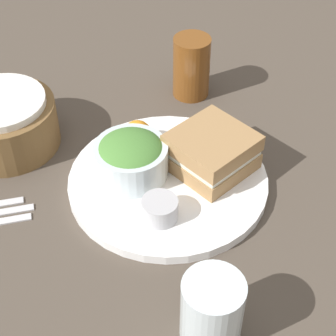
% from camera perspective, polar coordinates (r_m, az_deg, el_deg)
% --- Properties ---
extents(ground_plane, '(4.00, 4.00, 0.00)m').
position_cam_1_polar(ground_plane, '(0.86, 0.00, -1.72)').
color(ground_plane, '#4C4238').
extents(plate, '(0.30, 0.30, 0.02)m').
position_cam_1_polar(plate, '(0.85, 0.00, -1.35)').
color(plate, white).
rests_on(plate, ground_plane).
extents(sandwich, '(0.13, 0.13, 0.06)m').
position_cam_1_polar(sandwich, '(0.85, 4.46, 1.66)').
color(sandwich, '#A37A4C').
rests_on(sandwich, plate).
extents(salad_bowl, '(0.11, 0.11, 0.07)m').
position_cam_1_polar(salad_bowl, '(0.83, -3.78, 1.16)').
color(salad_bowl, silver).
rests_on(salad_bowl, plate).
extents(dressing_cup, '(0.05, 0.05, 0.03)m').
position_cam_1_polar(dressing_cup, '(0.78, -0.84, -4.21)').
color(dressing_cup, '#B7B7BC').
rests_on(dressing_cup, plate).
extents(orange_wedge, '(0.05, 0.05, 0.05)m').
position_cam_1_polar(orange_wedge, '(0.89, -3.09, 3.46)').
color(orange_wedge, orange).
rests_on(orange_wedge, plate).
extents(drink_glass, '(0.07, 0.07, 0.11)m').
position_cam_1_polar(drink_glass, '(1.01, 2.39, 10.22)').
color(drink_glass, brown).
rests_on(drink_glass, ground_plane).
extents(bread_basket, '(0.17, 0.17, 0.09)m').
position_cam_1_polar(bread_basket, '(0.94, -16.33, 4.47)').
color(bread_basket, brown).
rests_on(bread_basket, ground_plane).
extents(water_glass, '(0.07, 0.07, 0.09)m').
position_cam_1_polar(water_glass, '(0.66, 4.48, -14.24)').
color(water_glass, silver).
rests_on(water_glass, ground_plane).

